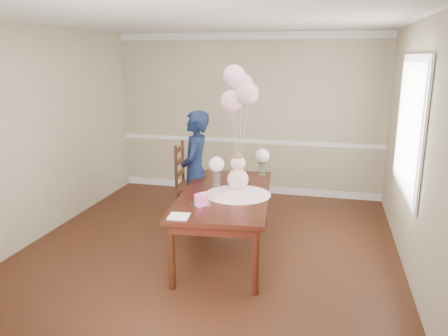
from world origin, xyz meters
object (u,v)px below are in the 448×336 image
at_px(dining_chair_seat, 195,187).
at_px(birthday_cake, 201,199).
at_px(woman, 195,172).
at_px(dining_table_top, 225,194).

bearing_deg(dining_chair_seat, birthday_cake, -75.02).
bearing_deg(woman, dining_table_top, 36.35).
height_order(dining_chair_seat, woman, woman).
distance_m(birthday_cake, dining_chair_seat, 1.55).
height_order(birthday_cake, dining_chair_seat, birthday_cake).
distance_m(dining_table_top, birthday_cake, 0.50).
xyz_separation_m(dining_chair_seat, woman, (0.11, -0.34, 0.32)).
height_order(dining_table_top, birthday_cake, birthday_cake).
xyz_separation_m(dining_table_top, birthday_cake, (-0.15, -0.47, 0.08)).
relative_size(birthday_cake, dining_chair_seat, 0.31).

